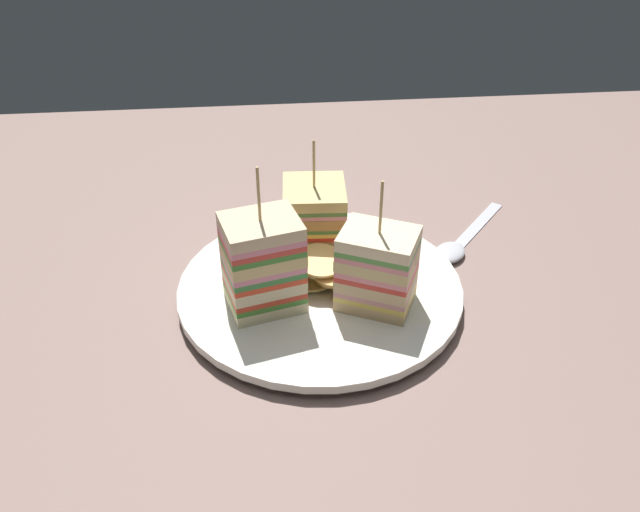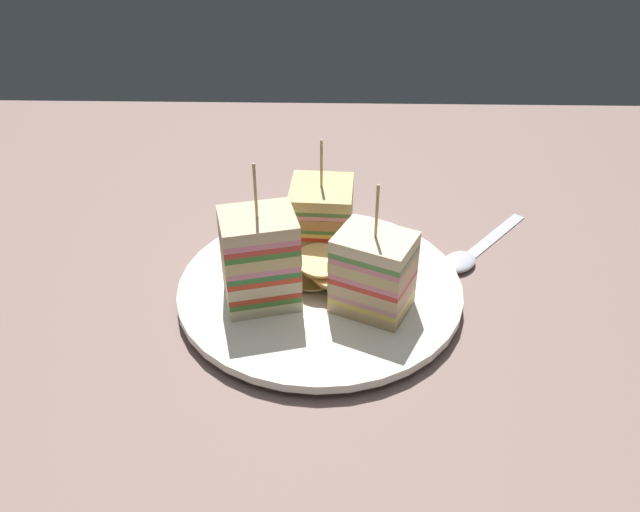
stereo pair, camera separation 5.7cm
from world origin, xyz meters
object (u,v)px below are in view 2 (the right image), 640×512
at_px(sandwich_wedge_1, 260,259).
at_px(spoon, 467,256).
at_px(sandwich_wedge_0, 324,219).
at_px(plate, 320,289).
at_px(chip_pile, 325,270).
at_px(sandwich_wedge_2, 373,273).

height_order(sandwich_wedge_1, spoon, sandwich_wedge_1).
bearing_deg(sandwich_wedge_0, plate, 0.63).
relative_size(plate, chip_pile, 3.41).
relative_size(plate, sandwich_wedge_2, 2.15).
distance_m(plate, sandwich_wedge_0, 0.07).
relative_size(sandwich_wedge_0, chip_pile, 1.54).
height_order(sandwich_wedge_0, chip_pile, sandwich_wedge_0).
distance_m(plate, spoon, 0.16).
xyz_separation_m(sandwich_wedge_1, chip_pile, (0.05, 0.02, -0.03)).
distance_m(sandwich_wedge_1, sandwich_wedge_2, 0.09).
height_order(sandwich_wedge_2, spoon, sandwich_wedge_2).
distance_m(sandwich_wedge_1, chip_pile, 0.06).
height_order(plate, sandwich_wedge_2, sandwich_wedge_2).
bearing_deg(sandwich_wedge_0, chip_pile, 5.70).
bearing_deg(sandwich_wedge_1, chip_pile, 7.34).
xyz_separation_m(sandwich_wedge_2, chip_pile, (-0.04, 0.03, -0.02)).
xyz_separation_m(plate, sandwich_wedge_1, (-0.05, -0.02, 0.05)).
bearing_deg(spoon, sandwich_wedge_1, -25.88).
distance_m(sandwich_wedge_1, spoon, 0.22).
distance_m(sandwich_wedge_2, spoon, 0.14).
distance_m(sandwich_wedge_0, chip_pile, 0.06).
bearing_deg(spoon, chip_pile, -25.05).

